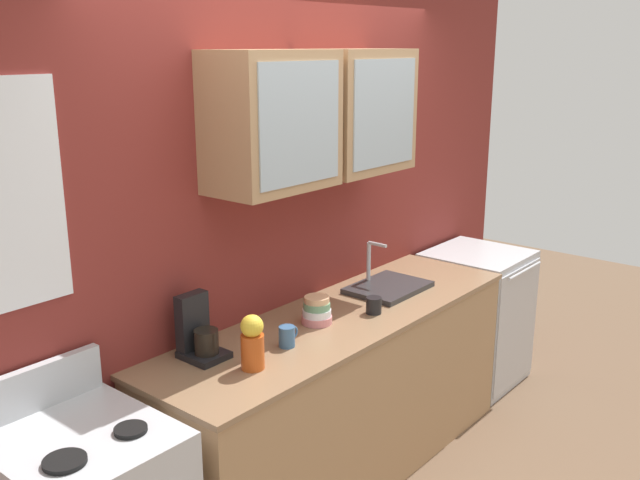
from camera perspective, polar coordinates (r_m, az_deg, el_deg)
The scene contains 10 objects.
ground_plane at distance 4.14m, azimuth 1.62°, elevation -18.07°, with size 10.00×10.00×0.00m, color brown.
back_wall_unit at distance 3.75m, azimuth -2.40°, elevation 3.83°, with size 4.50×0.46×2.89m.
counter at distance 3.91m, azimuth 1.67°, elevation -12.39°, with size 2.35×0.67×0.93m.
sink_faucet at distance 4.10m, azimuth 5.44°, elevation -3.72°, with size 0.46×0.34×0.27m.
bowl_stack at distance 3.60m, azimuth -0.26°, elevation -5.70°, with size 0.16×0.16×0.14m.
vase at distance 3.10m, azimuth -5.45°, elevation -8.15°, with size 0.10×0.10×0.25m.
cup_near_sink at distance 3.74m, azimuth 4.36°, elevation -5.24°, with size 0.12×0.08×0.09m.
cup_near_bowls at distance 3.34m, azimuth -2.64°, elevation -7.72°, with size 0.11×0.08×0.10m.
dishwasher at distance 5.08m, azimuth 12.35°, elevation -5.99°, with size 0.62×0.66×0.93m.
coffee_maker at distance 3.26m, azimuth -9.71°, elevation -7.44°, with size 0.17×0.20×0.29m.
Camera 1 is at (-2.73, -2.12, 2.28)m, focal length 39.88 mm.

